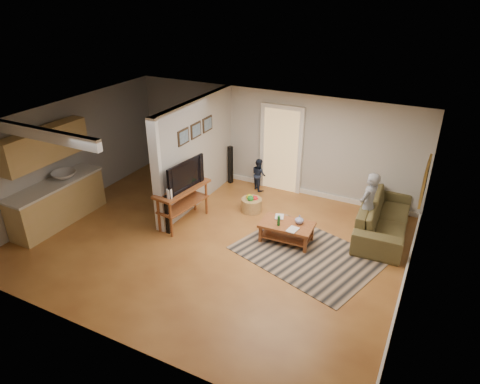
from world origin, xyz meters
The scene contains 11 objects.
ground centered at (0.00, 0.00, 0.00)m, with size 7.50×7.50×0.00m, color brown.
room_shell centered at (-1.07, 0.43, 1.46)m, with size 7.54×6.02×2.52m.
area_rug centered at (1.90, 0.43, 0.01)m, with size 2.62×1.91×0.01m, color black.
sofa centered at (3.05, 1.99, 0.00)m, with size 2.44×0.95×0.71m, color #493F24.
coffee_table centered at (1.37, 0.71, 0.33)m, with size 1.10×0.67×0.63m.
tv_console centered at (-0.94, 0.39, 0.78)m, with size 0.68×1.42×1.18m.
speaker_left centered at (-1.00, -0.12, 0.44)m, with size 0.09×0.09×0.88m, color black.
speaker_right centered at (-1.00, 2.70, 0.51)m, with size 0.10×0.10×1.02m, color black.
toy_basket centered at (0.16, 1.54, 0.18)m, with size 0.48×0.48×0.43m.
child centered at (2.74, 1.61, 0.00)m, with size 0.53×0.35×1.46m, color gray.
toddler centered at (-0.17, 2.66, 0.00)m, with size 0.41×0.32×0.84m, color #1B243A.
Camera 1 is at (3.85, -6.39, 4.86)m, focal length 32.00 mm.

